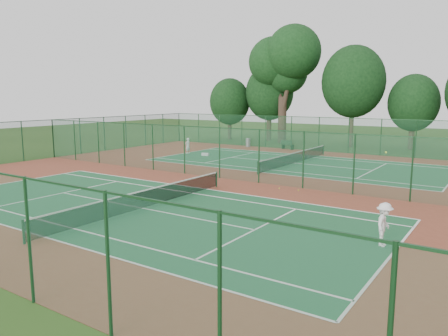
{
  "coord_description": "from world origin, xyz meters",
  "views": [
    {
      "loc": [
        15.13,
        -24.38,
        5.55
      ],
      "look_at": [
        1.76,
        -4.39,
        1.6
      ],
      "focal_mm": 35.0,
      "sensor_mm": 36.0,
      "label": 1
    }
  ],
  "objects_px": {
    "player_far": "(188,146)",
    "big_tree": "(285,61)",
    "player_near": "(384,224)",
    "bench": "(287,145)",
    "kit_bag": "(205,154)",
    "trash_bin": "(248,143)"
  },
  "relations": [
    {
      "from": "player_far",
      "to": "big_tree",
      "type": "xyz_separation_m",
      "value": [
        3.23,
        14.4,
        8.93
      ]
    },
    {
      "from": "trash_bin",
      "to": "kit_bag",
      "type": "distance_m",
      "value": 8.71
    },
    {
      "from": "player_near",
      "to": "bench",
      "type": "distance_m",
      "value": 30.3
    },
    {
      "from": "trash_bin",
      "to": "kit_bag",
      "type": "relative_size",
      "value": 1.33
    },
    {
      "from": "player_far",
      "to": "bench",
      "type": "bearing_deg",
      "value": 150.75
    },
    {
      "from": "player_far",
      "to": "bench",
      "type": "xyz_separation_m",
      "value": [
        6.54,
        8.63,
        -0.28
      ]
    },
    {
      "from": "big_tree",
      "to": "player_far",
      "type": "bearing_deg",
      "value": -102.65
    },
    {
      "from": "player_near",
      "to": "bench",
      "type": "bearing_deg",
      "value": 31.41
    },
    {
      "from": "player_far",
      "to": "bench",
      "type": "distance_m",
      "value": 10.83
    },
    {
      "from": "kit_bag",
      "to": "big_tree",
      "type": "relative_size",
      "value": 0.05
    },
    {
      "from": "player_near",
      "to": "big_tree",
      "type": "distance_m",
      "value": 37.99
    },
    {
      "from": "player_near",
      "to": "trash_bin",
      "type": "relative_size",
      "value": 1.75
    },
    {
      "from": "player_near",
      "to": "big_tree",
      "type": "height_order",
      "value": "big_tree"
    },
    {
      "from": "player_far",
      "to": "kit_bag",
      "type": "bearing_deg",
      "value": 91.43
    },
    {
      "from": "player_near",
      "to": "player_far",
      "type": "xyz_separation_m",
      "value": [
        -22.77,
        16.95,
        -0.06
      ]
    },
    {
      "from": "player_far",
      "to": "big_tree",
      "type": "height_order",
      "value": "big_tree"
    },
    {
      "from": "player_far",
      "to": "trash_bin",
      "type": "height_order",
      "value": "player_far"
    },
    {
      "from": "player_near",
      "to": "bench",
      "type": "height_order",
      "value": "player_near"
    },
    {
      "from": "player_far",
      "to": "kit_bag",
      "type": "relative_size",
      "value": 2.15
    },
    {
      "from": "player_near",
      "to": "bench",
      "type": "xyz_separation_m",
      "value": [
        -16.23,
        25.59,
        -0.34
      ]
    },
    {
      "from": "trash_bin",
      "to": "bench",
      "type": "xyz_separation_m",
      "value": [
        4.69,
        0.2,
        0.02
      ]
    },
    {
      "from": "trash_bin",
      "to": "player_near",
      "type": "bearing_deg",
      "value": -50.51
    }
  ]
}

